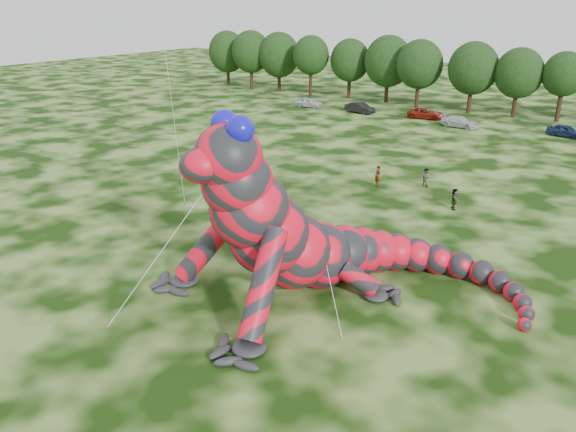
{
  "coord_description": "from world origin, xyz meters",
  "views": [
    {
      "loc": [
        12.21,
        -20.92,
        14.46
      ],
      "look_at": [
        -2.91,
        1.64,
        4.0
      ],
      "focal_mm": 35.0,
      "sensor_mm": 36.0,
      "label": 1
    }
  ],
  "objects_px": {
    "tree_9": "(562,87)",
    "spectator_1": "(425,177)",
    "tree_6": "(419,74)",
    "tree_8": "(518,83)",
    "car_2": "(426,114)",
    "tree_2": "(279,62)",
    "tree_3": "(311,66)",
    "car_0": "(309,102)",
    "car_4": "(566,131)",
    "tree_7": "(472,78)",
    "spectator_5": "(455,199)",
    "tree_4": "(350,69)",
    "spectator_0": "(378,176)",
    "tree_5": "(388,69)",
    "car_1": "(360,108)",
    "car_3": "(459,122)",
    "tree_0": "(228,58)",
    "tree_1": "(251,60)",
    "inflatable_gecko": "(317,198)"
  },
  "relations": [
    {
      "from": "tree_3",
      "to": "tree_6",
      "type": "height_order",
      "value": "tree_6"
    },
    {
      "from": "spectator_5",
      "to": "tree_2",
      "type": "bearing_deg",
      "value": 21.83
    },
    {
      "from": "car_3",
      "to": "tree_8",
      "type": "bearing_deg",
      "value": -12.96
    },
    {
      "from": "tree_4",
      "to": "tree_1",
      "type": "bearing_deg",
      "value": -177.98
    },
    {
      "from": "tree_9",
      "to": "car_1",
      "type": "distance_m",
      "value": 25.39
    },
    {
      "from": "tree_5",
      "to": "tree_0",
      "type": "bearing_deg",
      "value": 178.54
    },
    {
      "from": "tree_3",
      "to": "car_0",
      "type": "relative_size",
      "value": 2.29
    },
    {
      "from": "tree_8",
      "to": "car_1",
      "type": "bearing_deg",
      "value": -154.85
    },
    {
      "from": "spectator_0",
      "to": "tree_5",
      "type": "bearing_deg",
      "value": 148.62
    },
    {
      "from": "car_0",
      "to": "car_4",
      "type": "bearing_deg",
      "value": -91.95
    },
    {
      "from": "car_2",
      "to": "car_4",
      "type": "bearing_deg",
      "value": -100.75
    },
    {
      "from": "tree_5",
      "to": "car_3",
      "type": "relative_size",
      "value": 2.14
    },
    {
      "from": "car_2",
      "to": "tree_2",
      "type": "bearing_deg",
      "value": 66.24
    },
    {
      "from": "tree_8",
      "to": "spectator_5",
      "type": "relative_size",
      "value": 5.61
    },
    {
      "from": "spectator_1",
      "to": "tree_5",
      "type": "bearing_deg",
      "value": -42.59
    },
    {
      "from": "tree_8",
      "to": "car_4",
      "type": "distance_m",
      "value": 12.02
    },
    {
      "from": "tree_5",
      "to": "car_3",
      "type": "bearing_deg",
      "value": -37.58
    },
    {
      "from": "tree_3",
      "to": "car_0",
      "type": "bearing_deg",
      "value": -59.56
    },
    {
      "from": "inflatable_gecko",
      "to": "car_3",
      "type": "bearing_deg",
      "value": 122.33
    },
    {
      "from": "spectator_5",
      "to": "tree_9",
      "type": "bearing_deg",
      "value": -25.91
    },
    {
      "from": "tree_4",
      "to": "car_3",
      "type": "distance_m",
      "value": 24.8
    },
    {
      "from": "spectator_5",
      "to": "spectator_1",
      "type": "relative_size",
      "value": 1.02
    },
    {
      "from": "car_1",
      "to": "tree_7",
      "type": "bearing_deg",
      "value": -44.95
    },
    {
      "from": "tree_5",
      "to": "tree_8",
      "type": "bearing_deg",
      "value": -4.39
    },
    {
      "from": "tree_7",
      "to": "car_0",
      "type": "height_order",
      "value": "tree_7"
    },
    {
      "from": "tree_5",
      "to": "inflatable_gecko",
      "type": "bearing_deg",
      "value": -69.07
    },
    {
      "from": "tree_4",
      "to": "tree_9",
      "type": "height_order",
      "value": "tree_4"
    },
    {
      "from": "tree_9",
      "to": "car_4",
      "type": "bearing_deg",
      "value": -74.93
    },
    {
      "from": "tree_1",
      "to": "car_2",
      "type": "distance_m",
      "value": 36.14
    },
    {
      "from": "tree_7",
      "to": "car_2",
      "type": "height_order",
      "value": "tree_7"
    },
    {
      "from": "tree_3",
      "to": "spectator_5",
      "type": "distance_m",
      "value": 53.35
    },
    {
      "from": "tree_6",
      "to": "tree_9",
      "type": "distance_m",
      "value": 18.64
    },
    {
      "from": "tree_3",
      "to": "tree_6",
      "type": "relative_size",
      "value": 0.99
    },
    {
      "from": "tree_1",
      "to": "car_0",
      "type": "height_order",
      "value": "tree_1"
    },
    {
      "from": "car_3",
      "to": "spectator_5",
      "type": "xyz_separation_m",
      "value": [
        8.87,
        -28.64,
        0.13
      ]
    },
    {
      "from": "tree_3",
      "to": "car_1",
      "type": "bearing_deg",
      "value": -33.03
    },
    {
      "from": "car_2",
      "to": "spectator_1",
      "type": "distance_m",
      "value": 29.28
    },
    {
      "from": "tree_8",
      "to": "car_0",
      "type": "distance_m",
      "value": 28.01
    },
    {
      "from": "spectator_5",
      "to": "car_3",
      "type": "bearing_deg",
      "value": -8.17
    },
    {
      "from": "tree_7",
      "to": "tree_8",
      "type": "xyz_separation_m",
      "value": [
        5.86,
        0.18,
        -0.27
      ]
    },
    {
      "from": "car_4",
      "to": "tree_7",
      "type": "bearing_deg",
      "value": 69.96
    },
    {
      "from": "tree_9",
      "to": "car_4",
      "type": "xyz_separation_m",
      "value": [
        2.37,
        -8.82,
        -3.66
      ]
    },
    {
      "from": "tree_4",
      "to": "car_0",
      "type": "bearing_deg",
      "value": -95.26
    },
    {
      "from": "car_0",
      "to": "spectator_0",
      "type": "distance_m",
      "value": 37.27
    },
    {
      "from": "tree_1",
      "to": "tree_3",
      "type": "bearing_deg",
      "value": -4.45
    },
    {
      "from": "tree_9",
      "to": "spectator_1",
      "type": "relative_size",
      "value": 5.56
    },
    {
      "from": "tree_4",
      "to": "tree_9",
      "type": "relative_size",
      "value": 1.04
    },
    {
      "from": "tree_0",
      "to": "tree_3",
      "type": "relative_size",
      "value": 1.01
    },
    {
      "from": "tree_8",
      "to": "car_2",
      "type": "bearing_deg",
      "value": -141.76
    },
    {
      "from": "car_1",
      "to": "tree_1",
      "type": "bearing_deg",
      "value": 80.57
    }
  ]
}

